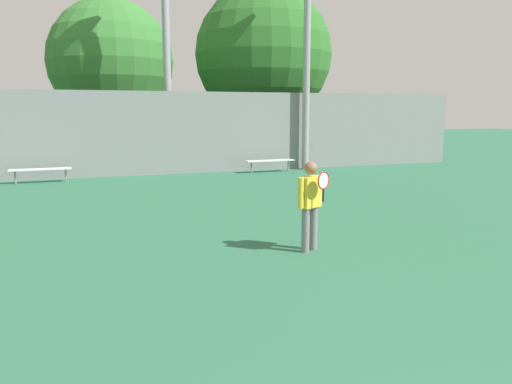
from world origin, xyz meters
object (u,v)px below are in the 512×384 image
bench_courtside_far (40,170)px  light_pole_near_left (166,27)px  tennis_player (310,200)px  tree_green_broad (263,55)px  tree_green_tall (111,62)px  light_pole_center_back (307,41)px  bench_by_gate (270,161)px

bench_courtside_far → light_pole_near_left: bearing=14.2°
tennis_player → tree_green_broad: (5.29, 15.87, 4.23)m
tree_green_tall → tennis_player: bearing=-83.6°
light_pole_near_left → light_pole_center_back: (5.58, -0.71, -0.32)m
light_pole_near_left → tree_green_tall: size_ratio=1.31×
light_pole_center_back → tree_green_tall: (-7.24, 5.67, -0.58)m
light_pole_near_left → tree_green_broad: size_ratio=1.16×
tennis_player → tree_green_tall: tree_green_tall is taller
bench_courtside_far → light_pole_near_left: size_ratio=0.20×
tree_green_tall → tree_green_broad: size_ratio=0.88×
light_pole_center_back → bench_by_gate: bearing=-165.2°
tennis_player → tree_green_broad: size_ratio=0.19×
bench_by_gate → light_pole_near_left: (-3.80, 1.18, 5.10)m
tree_green_tall → bench_by_gate: bearing=-48.3°
tennis_player → tree_green_broad: bearing=46.4°
bench_by_gate → tree_green_tall: size_ratio=0.26×
bench_by_gate → light_pole_near_left: light_pole_near_left is taller
light_pole_near_left → light_pole_center_back: bearing=-7.2°
tree_green_tall → tree_green_broad: tree_green_broad is taller
light_pole_center_back → tree_green_tall: size_ratio=1.22×
bench_courtside_far → tree_green_tall: 8.02m
light_pole_center_back → tree_green_tall: light_pole_center_back is taller
tennis_player → tree_green_tall: 17.34m
bench_courtside_far → tree_green_broad: bearing=27.0°
tennis_player → light_pole_center_back: (5.35, 11.16, 4.32)m
tennis_player → light_pole_center_back: size_ratio=0.17×
light_pole_near_left → bench_courtside_far: bearing=-165.8°
tennis_player → bench_courtside_far: bearing=89.4°
bench_courtside_far → tree_green_tall: bearing=64.1°
bench_courtside_far → light_pole_near_left: light_pole_near_left is taller
light_pole_near_left → bench_by_gate: bearing=-17.2°
tennis_player → bench_by_gate: (3.57, 10.69, -0.47)m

